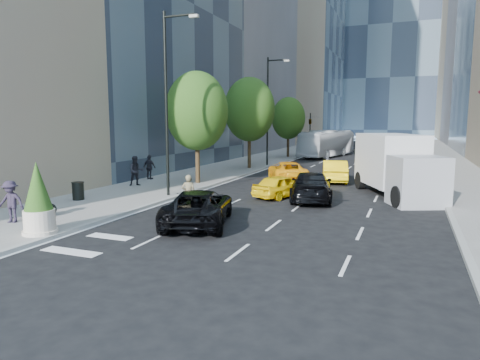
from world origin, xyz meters
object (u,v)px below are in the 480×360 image
at_px(black_sedan_mercedes, 311,186).
at_px(trash_can, 78,191).
at_px(skateboarder, 189,196).
at_px(box_truck, 397,165).
at_px(city_bus, 327,144).
at_px(black_sedan_lincoln, 199,207).
at_px(planter_shrub, 38,199).

bearing_deg(black_sedan_mercedes, trash_can, 12.78).
height_order(skateboarder, box_truck, box_truck).
relative_size(city_bus, trash_can, 12.68).
xyz_separation_m(city_bus, trash_can, (-7.01, -34.28, -1.00)).
bearing_deg(black_sedan_lincoln, skateboarder, -66.83).
height_order(trash_can, planter_shrub, planter_shrub).
relative_size(black_sedan_lincoln, black_sedan_mercedes, 0.99).
relative_size(black_sedan_mercedes, trash_can, 5.93).
bearing_deg(box_truck, black_sedan_lincoln, -150.05).
relative_size(box_truck, trash_can, 8.62).
bearing_deg(skateboarder, black_sedan_lincoln, 107.31).
xyz_separation_m(box_truck, planter_shrub, (-12.07, -14.20, -0.37)).
bearing_deg(city_bus, black_sedan_lincoln, -76.19).
distance_m(skateboarder, box_truck, 12.38).
bearing_deg(black_sedan_lincoln, planter_shrub, 23.60).
bearing_deg(city_bus, box_truck, -59.67).
bearing_deg(city_bus, planter_shrub, -82.91).
height_order(box_truck, planter_shrub, box_truck).
height_order(black_sedan_lincoln, trash_can, black_sedan_lincoln).
distance_m(trash_can, planter_shrub, 7.03).
bearing_deg(city_bus, skateboarder, -78.22).
height_order(black_sedan_mercedes, trash_can, black_sedan_mercedes).
bearing_deg(skateboarder, planter_shrub, 35.62).
bearing_deg(trash_can, black_sedan_lincoln, -13.49).
xyz_separation_m(city_bus, planter_shrub, (-3.40, -40.25, -0.17)).
height_order(box_truck, trash_can, box_truck).
xyz_separation_m(black_sedan_mercedes, city_bus, (-4.40, 29.03, 0.82)).
bearing_deg(skateboarder, trash_can, -27.17).
distance_m(black_sedan_mercedes, city_bus, 29.37).
distance_m(black_sedan_mercedes, box_truck, 5.31).
height_order(skateboarder, black_sedan_lincoln, skateboarder).
distance_m(black_sedan_mercedes, trash_can, 12.56).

